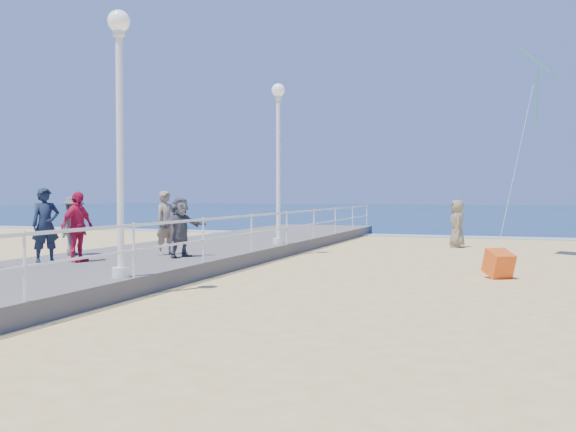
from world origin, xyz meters
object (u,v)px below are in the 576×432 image
(spectator_2, at_px, (74,226))
(spectator_6, at_px, (166,223))
(lamp_post_mid, at_px, (120,114))
(spectator_0, at_px, (46,225))
(box_kite, at_px, (499,266))
(spectator_3, at_px, (77,227))
(spectator_5, at_px, (180,227))
(lamp_post_far, at_px, (278,146))
(beach_walker_c, at_px, (457,224))

(spectator_2, xyz_separation_m, spectator_6, (2.31, 0.97, 0.07))
(lamp_post_mid, distance_m, spectator_0, 4.46)
(spectator_2, height_order, box_kite, spectator_2)
(spectator_2, bearing_deg, spectator_3, -143.30)
(spectator_3, bearing_deg, spectator_2, 45.70)
(lamp_post_mid, xyz_separation_m, spectator_5, (-0.89, 4.01, -2.46))
(lamp_post_far, height_order, box_kite, lamp_post_far)
(spectator_2, distance_m, box_kite, 11.19)
(spectator_0, bearing_deg, lamp_post_mid, -83.45)
(spectator_0, height_order, spectator_5, spectator_0)
(beach_walker_c, xyz_separation_m, box_kite, (1.76, -8.96, -0.62))
(lamp_post_mid, distance_m, box_kite, 9.59)
(lamp_post_mid, height_order, box_kite, lamp_post_mid)
(spectator_5, distance_m, beach_walker_c, 12.19)
(box_kite, bearing_deg, spectator_2, 155.84)
(lamp_post_mid, height_order, beach_walker_c, lamp_post_mid)
(spectator_2, distance_m, spectator_6, 2.50)
(spectator_0, distance_m, spectator_5, 3.33)
(beach_walker_c, bearing_deg, spectator_5, -42.56)
(spectator_0, distance_m, spectator_3, 0.74)
(lamp_post_far, relative_size, spectator_0, 2.92)
(spectator_6, bearing_deg, box_kite, -60.94)
(spectator_6, distance_m, beach_walker_c, 12.18)
(spectator_2, xyz_separation_m, spectator_3, (1.20, -1.38, 0.06))
(spectator_2, distance_m, spectator_3, 1.83)
(spectator_3, relative_size, box_kite, 2.89)
(spectator_2, bearing_deg, beach_walker_c, -44.13)
(spectator_0, bearing_deg, spectator_6, 1.16)
(spectator_3, bearing_deg, box_kite, -65.91)
(lamp_post_far, relative_size, beach_walker_c, 2.88)
(lamp_post_mid, relative_size, spectator_0, 2.92)
(spectator_5, distance_m, spectator_6, 0.84)
(spectator_3, xyz_separation_m, spectator_6, (1.11, 2.35, 0.01))
(spectator_0, relative_size, spectator_2, 1.13)
(spectator_3, xyz_separation_m, beach_walker_c, (8.01, 12.38, -0.34))
(spectator_0, distance_m, spectator_2, 1.82)
(spectator_2, xyz_separation_m, box_kite, (10.97, 2.04, -0.91))
(spectator_5, bearing_deg, box_kite, -55.49)
(spectator_2, xyz_separation_m, spectator_5, (3.00, 0.51, -0.01))
(lamp_post_far, relative_size, spectator_6, 3.03)
(spectator_2, relative_size, spectator_3, 0.93)
(spectator_5, bearing_deg, spectator_2, 123.28)
(spectator_0, xyz_separation_m, spectator_2, (-0.54, 1.73, -0.10))
(beach_walker_c, height_order, box_kite, beach_walker_c)
(spectator_0, xyz_separation_m, beach_walker_c, (8.66, 12.74, -0.39))
(spectator_2, bearing_deg, spectator_6, -71.37)
(spectator_5, xyz_separation_m, spectator_6, (-0.70, 0.46, 0.08))
(spectator_2, distance_m, spectator_5, 3.05)
(spectator_2, bearing_deg, spectator_5, -84.56)
(spectator_2, bearing_deg, spectator_0, -166.85)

